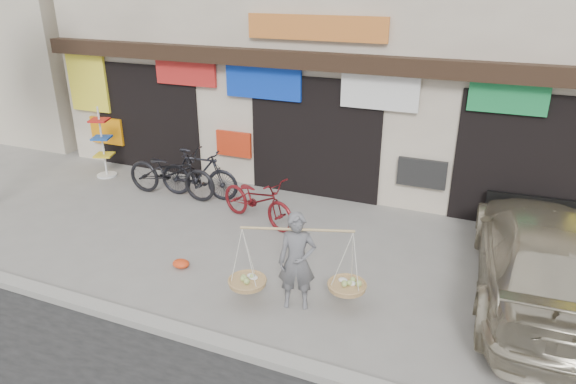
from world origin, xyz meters
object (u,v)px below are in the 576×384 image
at_px(suv, 548,257).
at_px(street_vendor, 297,265).
at_px(display_rack, 103,149).
at_px(bike_2, 258,200).
at_px(bike_0, 171,172).
at_px(bike_1, 199,174).

bearing_deg(suv, street_vendor, 22.40).
bearing_deg(display_rack, bike_2, -11.05).
distance_m(bike_0, bike_2, 2.44).
bearing_deg(bike_2, bike_0, 97.82).
relative_size(bike_2, suv, 0.37).
xyz_separation_m(bike_2, display_rack, (-4.69, 0.92, 0.21)).
bearing_deg(street_vendor, display_rack, 134.60).
bearing_deg(bike_1, display_rack, 79.44).
bearing_deg(bike_2, bike_1, 88.93).
distance_m(street_vendor, bike_0, 5.09).
height_order(bike_0, display_rack, display_rack).
xyz_separation_m(bike_1, display_rack, (-2.91, 0.27, 0.15)).
height_order(bike_1, bike_2, bike_1).
bearing_deg(bike_1, bike_0, 101.11).
bearing_deg(bike_0, street_vendor, -125.10).
distance_m(bike_1, suv, 7.16).
bearing_deg(bike_1, street_vendor, -135.45).
xyz_separation_m(bike_1, suv, (7.03, -1.37, 0.16)).
bearing_deg(bike_2, suv, -78.87).
relative_size(suv, display_rack, 2.87).
relative_size(bike_1, suv, 0.37).
bearing_deg(bike_2, display_rack, 97.87).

